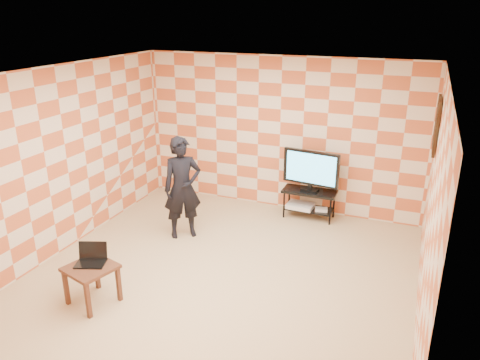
% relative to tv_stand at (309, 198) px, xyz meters
% --- Properties ---
extents(floor, '(5.00, 5.00, 0.00)m').
position_rel_tv_stand_xyz_m(floor, '(-0.65, -2.20, -0.36)').
color(floor, tan).
rests_on(floor, ground).
extents(wall_back, '(5.00, 0.02, 2.70)m').
position_rel_tv_stand_xyz_m(wall_back, '(-0.65, 0.30, 0.99)').
color(wall_back, beige).
rests_on(wall_back, ground).
extents(wall_front, '(5.00, 0.02, 2.70)m').
position_rel_tv_stand_xyz_m(wall_front, '(-0.65, -4.70, 0.99)').
color(wall_front, beige).
rests_on(wall_front, ground).
extents(wall_left, '(0.02, 5.00, 2.70)m').
position_rel_tv_stand_xyz_m(wall_left, '(-3.15, -2.20, 0.99)').
color(wall_left, beige).
rests_on(wall_left, ground).
extents(wall_right, '(0.02, 5.00, 2.70)m').
position_rel_tv_stand_xyz_m(wall_right, '(1.85, -2.20, 0.99)').
color(wall_right, beige).
rests_on(wall_right, ground).
extents(ceiling, '(5.00, 5.00, 0.02)m').
position_rel_tv_stand_xyz_m(ceiling, '(-0.65, -2.20, 2.34)').
color(ceiling, white).
rests_on(ceiling, wall_back).
extents(wall_art, '(0.04, 0.72, 0.72)m').
position_rel_tv_stand_xyz_m(wall_art, '(1.82, -0.65, 1.59)').
color(wall_art, black).
rests_on(wall_art, wall_right).
extents(tv_stand, '(0.91, 0.41, 0.50)m').
position_rel_tv_stand_xyz_m(tv_stand, '(0.00, 0.00, 0.00)').
color(tv_stand, black).
rests_on(tv_stand, floor).
extents(tv, '(0.97, 0.22, 0.70)m').
position_rel_tv_stand_xyz_m(tv, '(0.00, -0.00, 0.53)').
color(tv, black).
rests_on(tv, tv_stand).
extents(dvd_player, '(0.46, 0.34, 0.07)m').
position_rel_tv_stand_xyz_m(dvd_player, '(-0.14, -0.04, -0.15)').
color(dvd_player, silver).
rests_on(dvd_player, tv_stand).
extents(game_console, '(0.23, 0.19, 0.05)m').
position_rel_tv_stand_xyz_m(game_console, '(0.22, -0.03, -0.17)').
color(game_console, silver).
rests_on(game_console, tv_stand).
extents(side_table, '(0.66, 0.66, 0.50)m').
position_rel_tv_stand_xyz_m(side_table, '(-1.86, -3.43, 0.05)').
color(side_table, '#3A2416').
rests_on(side_table, floor).
extents(laptop, '(0.42, 0.38, 0.23)m').
position_rel_tv_stand_xyz_m(laptop, '(-1.91, -3.34, 0.19)').
color(laptop, black).
rests_on(laptop, side_table).
extents(person, '(0.70, 0.67, 1.62)m').
position_rel_tv_stand_xyz_m(person, '(-1.69, -1.40, 0.45)').
color(person, black).
rests_on(person, floor).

